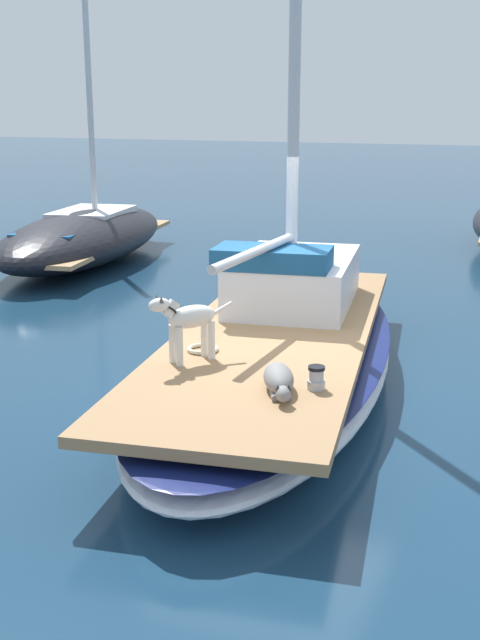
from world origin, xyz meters
The scene contains 9 objects.
ground_plane centered at (0.00, 0.00, 0.00)m, with size 120.00×120.00×0.00m, color navy.
sailboat_main centered at (0.00, 0.00, 0.34)m, with size 3.75×7.57×0.66m.
mast_main centered at (-0.16, 0.74, 3.99)m, with size 0.14×2.27×7.39m.
cabin_house centered at (-0.21, 1.10, 1.01)m, with size 1.77×2.44×0.84m.
dog_white centered at (-0.36, -1.43, 1.08)m, with size 0.56×0.85×0.70m.
dog_grey centered at (0.75, -1.85, 0.77)m, with size 0.53×0.88×0.22m.
deck_winch centered at (1.03, -1.67, 0.76)m, with size 0.16×0.16×0.21m.
coiled_rope centered at (-0.38, -1.08, 0.68)m, with size 0.32×0.32×0.04m, color beige.
moored_boat_port_side centered at (-6.22, 5.24, 0.54)m, with size 3.62×6.64×5.49m.
Camera 1 is at (3.04, -7.86, 3.06)m, focal length 43.91 mm.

